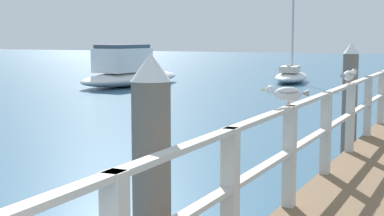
% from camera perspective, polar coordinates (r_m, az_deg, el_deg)
% --- Properties ---
extents(pier_railing, '(0.12, 23.03, 1.05)m').
position_cam_1_polar(pier_railing, '(12.54, 17.74, 1.53)').
color(pier_railing, beige).
rests_on(pier_railing, pier_deck).
extents(dock_piling_near, '(0.29, 0.29, 2.12)m').
position_cam_1_polar(dock_piling_near, '(4.33, -3.88, -8.72)').
color(dock_piling_near, '#6B6056').
rests_on(dock_piling_near, ground_plane).
extents(dock_piling_far, '(0.29, 0.29, 2.12)m').
position_cam_1_polar(dock_piling_far, '(11.31, 14.90, 0.75)').
color(dock_piling_far, '#6B6056').
rests_on(dock_piling_far, ground_plane).
extents(seagull_foreground, '(0.43, 0.28, 0.21)m').
position_cam_1_polar(seagull_foreground, '(6.00, 9.12, 1.40)').
color(seagull_foreground, white).
rests_on(seagull_foreground, pier_railing).
extents(seagull_background, '(0.22, 0.47, 0.21)m').
position_cam_1_polar(seagull_background, '(9.07, 14.85, 3.09)').
color(seagull_background, white).
rests_on(seagull_background, pier_railing).
extents(boat_1, '(2.84, 6.79, 1.87)m').
position_cam_1_polar(boat_1, '(27.09, -6.08, 3.44)').
color(boat_1, white).
rests_on(boat_1, ground_plane).
extents(boat_2, '(2.01, 4.30, 4.78)m').
position_cam_1_polar(boat_2, '(29.25, 9.50, 3.07)').
color(boat_2, white).
rests_on(boat_2, ground_plane).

